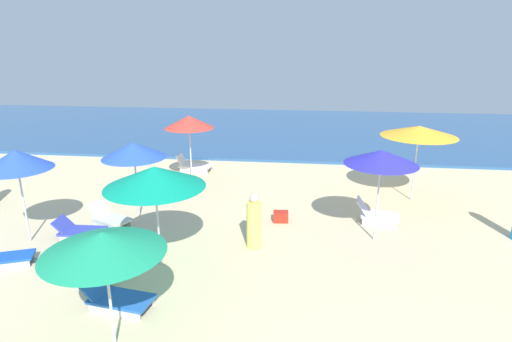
% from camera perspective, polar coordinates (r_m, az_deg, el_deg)
% --- Properties ---
extents(ocean, '(60.00, 14.64, 0.12)m').
position_cam_1_polar(ocean, '(26.14, 7.37, 5.58)').
color(ocean, '#2B568A').
rests_on(ocean, ground_plane).
extents(umbrella_0, '(2.50, 2.50, 2.62)m').
position_cam_1_polar(umbrella_0, '(14.94, 21.39, 5.09)').
color(umbrella_0, silver).
rests_on(umbrella_0, ground_plane).
extents(umbrella_1, '(1.96, 1.96, 2.58)m').
position_cam_1_polar(umbrella_1, '(11.46, 16.76, 1.81)').
color(umbrella_1, silver).
rests_on(umbrella_1, ground_plane).
extents(lounge_chair_1_0, '(1.34, 0.81, 0.74)m').
position_cam_1_polar(lounge_chair_1_0, '(13.24, 16.06, -5.72)').
color(lounge_chair_1_0, silver).
rests_on(lounge_chair_1_0, ground_plane).
extents(umbrella_2, '(2.11, 2.11, 2.25)m').
position_cam_1_polar(umbrella_2, '(7.58, -20.17, -9.19)').
color(umbrella_2, silver).
rests_on(umbrella_2, ground_plane).
extents(lounge_chair_2_0, '(1.51, 0.85, 0.60)m').
position_cam_1_polar(lounge_chair_2_0, '(9.47, -18.52, -16.11)').
color(lounge_chair_2_0, silver).
rests_on(lounge_chair_2_0, ground_plane).
extents(umbrella_3, '(1.81, 1.81, 2.61)m').
position_cam_1_polar(umbrella_3, '(12.57, -29.95, 1.35)').
color(umbrella_3, silver).
rests_on(umbrella_3, ground_plane).
extents(lounge_chair_3_0, '(1.42, 1.00, 0.70)m').
position_cam_1_polar(lounge_chair_3_0, '(12.17, -31.38, -10.01)').
color(lounge_chair_3_0, silver).
rests_on(lounge_chair_3_0, ground_plane).
extents(lounge_chair_3_1, '(1.35, 0.71, 0.59)m').
position_cam_1_polar(lounge_chair_3_1, '(12.79, -23.02, -7.52)').
color(lounge_chair_3_1, silver).
rests_on(lounge_chair_3_1, ground_plane).
extents(umbrella_4, '(1.85, 1.85, 2.67)m').
position_cam_1_polar(umbrella_4, '(15.85, -9.13, 6.63)').
color(umbrella_4, silver).
rests_on(umbrella_4, ground_plane).
extents(lounge_chair_4_0, '(1.47, 0.76, 0.72)m').
position_cam_1_polar(lounge_chair_4_0, '(17.90, -8.57, 0.77)').
color(lounge_chair_4_0, silver).
rests_on(lounge_chair_4_0, ground_plane).
extents(umbrella_5, '(1.93, 1.93, 2.40)m').
position_cam_1_polar(umbrella_5, '(13.12, -16.38, 2.73)').
color(umbrella_5, silver).
rests_on(umbrella_5, ground_plane).
extents(lounge_chair_5_0, '(1.43, 1.05, 0.70)m').
position_cam_1_polar(lounge_chair_5_0, '(13.22, -19.42, -6.10)').
color(lounge_chair_5_0, silver).
rests_on(lounge_chair_5_0, ground_plane).
extents(umbrella_6, '(2.38, 2.38, 2.54)m').
position_cam_1_polar(umbrella_6, '(9.97, -13.71, -0.79)').
color(umbrella_6, silver).
rests_on(umbrella_6, ground_plane).
extents(lounge_chair_6_0, '(1.57, 1.06, 0.67)m').
position_cam_1_polar(lounge_chair_6_0, '(10.90, -21.78, -11.65)').
color(lounge_chair_6_0, silver).
rests_on(lounge_chair_6_0, ground_plane).
extents(beachgoer_0, '(0.45, 0.45, 1.52)m').
position_cam_1_polar(beachgoer_0, '(11.13, -0.27, -7.15)').
color(beachgoer_0, '#F5F263').
rests_on(beachgoer_0, ground_plane).
extents(cooler_box_0, '(0.48, 0.37, 0.31)m').
position_cam_1_polar(cooler_box_0, '(12.89, 3.40, -6.25)').
color(cooler_box_0, red).
rests_on(cooler_box_0, ground_plane).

